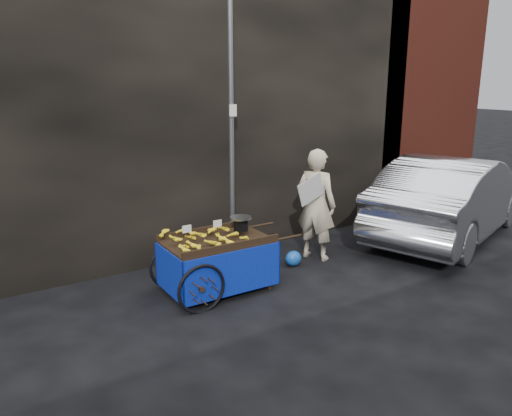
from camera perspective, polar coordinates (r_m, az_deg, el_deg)
ground at (r=7.14m, az=0.57°, el=-9.15°), size 80.00×80.00×0.00m
building_wall at (r=9.00m, az=-6.56°, el=12.14°), size 13.50×2.00×5.00m
street_pole at (r=7.85m, az=-2.80°, el=8.23°), size 0.12×0.10×4.00m
banana_cart at (r=6.84m, az=-4.77°, el=-4.34°), size 1.99×1.01×1.08m
vendor at (r=8.08m, az=6.88°, el=0.40°), size 0.88×0.78×1.81m
plastic_bag at (r=7.93m, az=4.28°, el=-5.77°), size 0.27×0.22×0.24m
parked_car at (r=9.91m, az=21.46°, el=1.24°), size 4.84×2.96×1.51m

